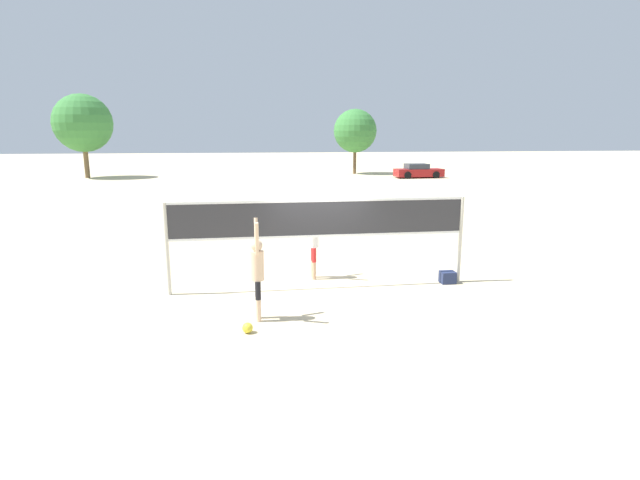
{
  "coord_description": "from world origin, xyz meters",
  "views": [
    {
      "loc": [
        -1.85,
        -12.27,
        3.89
      ],
      "look_at": [
        0.0,
        0.0,
        1.27
      ],
      "focal_mm": 28.0,
      "sensor_mm": 36.0,
      "label": 1
    }
  ],
  "objects": [
    {
      "name": "player_spiker",
      "position": [
        -1.65,
        -2.06,
        1.15
      ],
      "size": [
        0.28,
        0.71,
        2.18
      ],
      "rotation": [
        0.0,
        0.0,
        1.57
      ],
      "color": "beige",
      "rests_on": "ground_plane"
    },
    {
      "name": "volleyball_net",
      "position": [
        0.0,
        0.0,
        1.7
      ],
      "size": [
        7.65,
        0.09,
        2.31
      ],
      "color": "beige",
      "rests_on": "ground_plane"
    },
    {
      "name": "player_blocker",
      "position": [
        -0.04,
        0.89,
        1.15
      ],
      "size": [
        0.28,
        0.71,
        2.18
      ],
      "rotation": [
        0.0,
        0.0,
        -1.57
      ],
      "color": "tan",
      "rests_on": "ground_plane"
    },
    {
      "name": "ground_plane",
      "position": [
        0.0,
        0.0,
        0.0
      ],
      "size": [
        200.0,
        200.0,
        0.0
      ],
      "primitive_type": "plane",
      "color": "beige"
    },
    {
      "name": "tree_right_cluster",
      "position": [
        9.25,
        37.7,
        4.26
      ],
      "size": [
        4.29,
        4.29,
        6.42
      ],
      "color": "brown",
      "rests_on": "ground_plane"
    },
    {
      "name": "gear_bag",
      "position": [
        3.44,
        -0.09,
        0.16
      ],
      "size": [
        0.38,
        0.32,
        0.32
      ],
      "color": "navy",
      "rests_on": "ground_plane"
    },
    {
      "name": "volleyball",
      "position": [
        -1.89,
        -2.77,
        0.11
      ],
      "size": [
        0.21,
        0.21,
        0.21
      ],
      "color": "yellow",
      "rests_on": "ground_plane"
    },
    {
      "name": "parked_car_near",
      "position": [
        13.99,
        32.03,
        0.59
      ],
      "size": [
        4.39,
        1.92,
        1.29
      ],
      "rotation": [
        0.0,
        0.0,
        0.02
      ],
      "color": "maroon",
      "rests_on": "ground_plane"
    },
    {
      "name": "tree_left_cluster",
      "position": [
        -16.13,
        36.52,
        4.91
      ],
      "size": [
        5.17,
        5.17,
        7.51
      ],
      "color": "brown",
      "rests_on": "ground_plane"
    }
  ]
}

